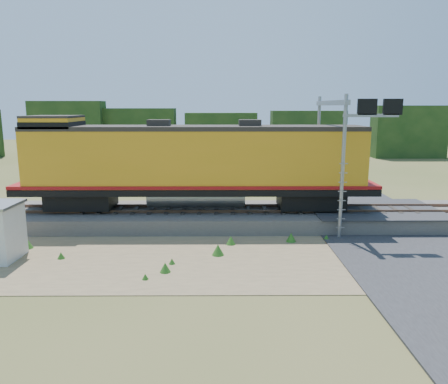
{
  "coord_description": "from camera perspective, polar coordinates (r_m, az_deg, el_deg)",
  "views": [
    {
      "loc": [
        -1.53,
        -17.63,
        6.44
      ],
      "look_at": [
        -1.4,
        3.0,
        2.4
      ],
      "focal_mm": 35.0,
      "sensor_mm": 36.0,
      "label": 1
    }
  ],
  "objects": [
    {
      "name": "ground",
      "position": [
        18.83,
        4.37,
        -8.95
      ],
      "size": [
        140.0,
        140.0,
        0.0
      ],
      "primitive_type": "plane",
      "color": "#475123",
      "rests_on": "ground"
    },
    {
      "name": "ballast",
      "position": [
        24.43,
        3.24,
        -3.25
      ],
      "size": [
        70.0,
        5.0,
        0.8
      ],
      "primitive_type": "cube",
      "color": "slate",
      "rests_on": "ground"
    },
    {
      "name": "rails",
      "position": [
        24.32,
        3.25,
        -2.15
      ],
      "size": [
        70.0,
        1.54,
        0.16
      ],
      "color": "brown",
      "rests_on": "ballast"
    },
    {
      "name": "dirt_shoulder",
      "position": [
        19.24,
        -1.77,
        -8.43
      ],
      "size": [
        26.0,
        8.0,
        0.03
      ],
      "primitive_type": "cube",
      "color": "#8C7754",
      "rests_on": "ground"
    },
    {
      "name": "road",
      "position": [
        21.23,
        23.55,
        -7.29
      ],
      "size": [
        7.0,
        66.0,
        0.86
      ],
      "color": "#38383A",
      "rests_on": "ground"
    },
    {
      "name": "tree_line_north",
      "position": [
        55.75,
        1.22,
        7.62
      ],
      "size": [
        130.0,
        3.0,
        6.5
      ],
      "color": "#173513",
      "rests_on": "ground"
    },
    {
      "name": "weed_clumps",
      "position": [
        18.96,
        -6.39,
        -8.84
      ],
      "size": [
        15.0,
        6.2,
        0.56
      ],
      "primitive_type": null,
      "color": "#295F1B",
      "rests_on": "ground"
    },
    {
      "name": "locomotive",
      "position": [
        23.88,
        -4.38,
        3.83
      ],
      "size": [
        19.46,
        2.97,
        5.02
      ],
      "color": "black",
      "rests_on": "rails"
    },
    {
      "name": "signal_gantry",
      "position": [
        23.82,
        14.92,
        7.93
      ],
      "size": [
        2.79,
        6.2,
        7.04
      ],
      "color": "gray",
      "rests_on": "ground"
    }
  ]
}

